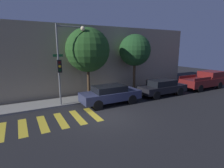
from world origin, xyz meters
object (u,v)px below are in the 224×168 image
Objects in this scene: traffic_light_pole at (64,56)px; sedan_middle at (162,87)px; sedan_near_corner at (110,94)px; tree_midblock at (135,50)px; pickup_truck at (204,80)px; tree_near_corner at (88,50)px.

sedan_middle is at bearing -8.56° from traffic_light_pole.
tree_midblock is at bearing 31.07° from sedan_near_corner.
pickup_truck is 0.87× the size of tree_near_corner.
pickup_truck is (6.15, -0.00, 0.14)m from sedan_middle.
tree_midblock is (-7.62, 2.36, 3.16)m from pickup_truck.
traffic_light_pole is 1.00× the size of tree_near_corner.
pickup_truck is at bearing -10.78° from tree_near_corner.
traffic_light_pole is 9.04m from sedan_middle.
traffic_light_pole is 7.08m from tree_midblock.
tree_near_corner reaches higher than pickup_truck.
pickup_truck is at bearing -17.22° from tree_midblock.
traffic_light_pole is 2.49m from tree_near_corner.
traffic_light_pole is at bearing 175.02° from pickup_truck.
sedan_near_corner is at bearing 180.00° from pickup_truck.
tree_midblock is at bearing 121.88° from sedan_middle.
pickup_truck is 0.93× the size of tree_midblock.
pickup_truck is (14.61, -1.27, -2.80)m from traffic_light_pole.
sedan_near_corner reaches higher than sedan_middle.
tree_near_corner is 4.79m from tree_midblock.
sedan_near_corner is 5.63m from tree_midblock.
tree_midblock is (3.92, 2.36, 3.28)m from sedan_near_corner.
sedan_middle is at bearing 180.00° from pickup_truck.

